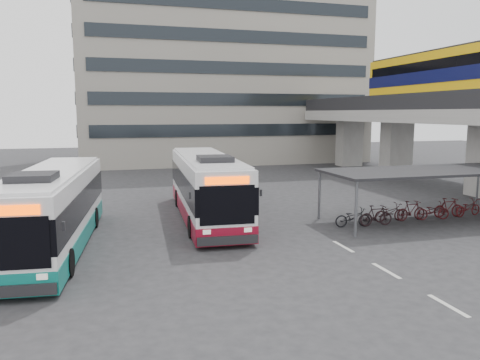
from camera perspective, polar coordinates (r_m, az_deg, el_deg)
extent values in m
plane|color=#28282B|center=(18.24, 5.46, -8.69)|extent=(120.00, 120.00, 0.00)
cube|color=gray|center=(41.58, 18.51, 3.64)|extent=(2.20, 1.60, 4.60)
cube|color=gray|center=(48.38, 13.17, 4.43)|extent=(2.20, 1.60, 4.60)
cube|color=gray|center=(36.68, 24.01, 7.11)|extent=(8.00, 32.00, 0.90)
cube|color=black|center=(34.41, 19.24, 9.01)|extent=(0.35, 32.00, 1.10)
cube|color=#EAB10D|center=(35.37, 26.15, 11.11)|extent=(2.90, 20.00, 3.90)
cube|color=#0A0E3B|center=(35.39, 26.17, 11.44)|extent=(2.98, 20.02, 0.90)
cube|color=black|center=(35.45, 26.26, 12.72)|extent=(2.96, 19.20, 0.70)
cube|color=black|center=(35.56, 26.35, 14.24)|extent=(2.70, 19.60, 0.25)
cylinder|color=#595B60|center=(23.70, 9.65, -1.86)|extent=(0.12, 0.12, 2.40)
cylinder|color=#595B60|center=(29.11, 26.98, -0.78)|extent=(0.12, 0.12, 2.40)
cylinder|color=#595B60|center=(20.57, 13.95, -3.52)|extent=(0.12, 0.12, 2.40)
cube|color=black|center=(24.50, 21.76, 1.02)|extent=(10.00, 4.00, 0.12)
imported|color=black|center=(22.64, 13.39, -4.37)|extent=(1.71, 0.60, 0.90)
imported|color=black|center=(23.20, 15.87, -4.04)|extent=(1.66, 0.47, 1.00)
imported|color=black|center=(23.82, 18.21, -3.94)|extent=(1.71, 0.60, 0.90)
imported|color=black|center=(24.46, 20.45, -3.62)|extent=(1.66, 0.47, 1.00)
imported|color=#350C0F|center=(25.16, 22.55, -3.53)|extent=(1.71, 0.60, 0.90)
imported|color=#3F0C0F|center=(25.87, 24.54, -3.23)|extent=(1.66, 0.47, 1.00)
imported|color=#490C0F|center=(26.62, 26.42, -3.14)|extent=(1.71, 0.60, 0.90)
cube|color=gray|center=(54.18, -2.54, 15.82)|extent=(30.00, 15.00, 25.00)
cube|color=beige|center=(14.56, 24.03, -13.81)|extent=(0.15, 1.60, 0.01)
cube|color=beige|center=(16.80, 17.39, -10.51)|extent=(0.15, 1.60, 0.01)
cube|color=beige|center=(19.26, 12.48, -7.92)|extent=(0.15, 1.60, 0.01)
cube|color=white|center=(23.56, -4.18, -0.46)|extent=(3.14, 11.64, 2.64)
cube|color=maroon|center=(23.78, -4.14, -3.38)|extent=(3.19, 11.68, 0.72)
cube|color=black|center=(23.55, -4.18, -0.17)|extent=(3.20, 11.67, 1.10)
cube|color=#FF4500|center=(17.80, -1.57, -0.05)|extent=(1.71, 0.18, 0.29)
cube|color=black|center=(20.55, -3.08, 2.58)|extent=(1.56, 1.62, 0.27)
cylinder|color=black|center=(20.08, -5.88, -5.70)|extent=(0.35, 0.98, 0.96)
cylinder|color=black|center=(27.09, -2.72, -2.04)|extent=(0.35, 0.98, 0.96)
cube|color=white|center=(19.70, -21.81, -2.88)|extent=(3.45, 11.37, 2.57)
cube|color=#0B6B61|center=(19.95, -21.62, -6.24)|extent=(3.50, 11.42, 0.70)
cube|color=black|center=(19.68, -21.82, -2.55)|extent=(3.51, 11.40, 1.07)
cube|color=#FF4500|center=(14.19, -26.47, -3.35)|extent=(1.67, 0.24, 0.28)
cube|color=black|center=(16.77, -23.96, 0.31)|extent=(1.57, 1.62, 0.26)
cylinder|color=black|center=(22.79, -17.34, -4.40)|extent=(0.37, 0.96, 0.93)
imported|color=black|center=(21.00, 1.06, -3.83)|extent=(0.55, 0.73, 1.82)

